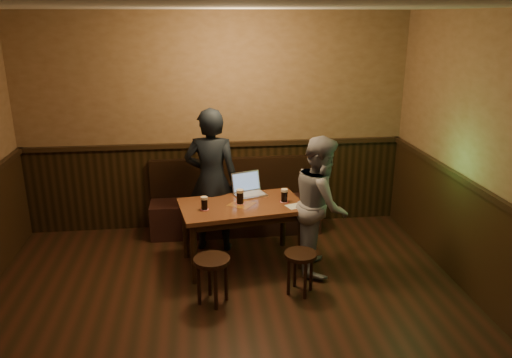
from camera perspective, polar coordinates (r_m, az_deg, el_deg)
The scene contains 12 objects.
room at distance 3.92m, azimuth -2.76°, elevation -4.88°, with size 5.04×6.04×2.84m.
bench at distance 6.61m, azimuth -2.37°, elevation -3.32°, with size 2.20×0.50×0.95m.
pub_table at distance 5.62m, azimuth -1.64°, elevation -3.80°, with size 1.46×0.98×0.73m.
stool_left at distance 4.97m, azimuth -5.04°, elevation -10.02°, with size 0.42×0.42×0.49m.
stool_right at distance 5.15m, azimuth 5.10°, elevation -9.32°, with size 0.40×0.40×0.45m.
pint_left at distance 5.43m, azimuth -5.92°, elevation -2.76°, with size 0.10×0.10×0.15m.
pint_mid at distance 5.56m, azimuth -1.84°, elevation -2.03°, with size 0.11×0.11×0.17m.
pint_right at distance 5.63m, azimuth 3.26°, elevation -1.88°, with size 0.10×0.10×0.16m.
laptop at distance 5.87m, azimuth -0.89°, elevation -1.12°, with size 0.43×0.38×0.25m.
menu at distance 5.54m, azimuth 4.63°, elevation -3.08°, with size 0.22×0.15×0.00m, color silver.
person_suit at distance 5.93m, azimuth -5.09°, elevation -0.17°, with size 0.64×0.42×1.74m, color black.
person_grey at distance 5.51m, azimuth 7.42°, elevation -2.89°, with size 0.74×0.58×1.53m, color gray.
Camera 1 is at (-0.25, -3.38, 2.74)m, focal length 35.00 mm.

